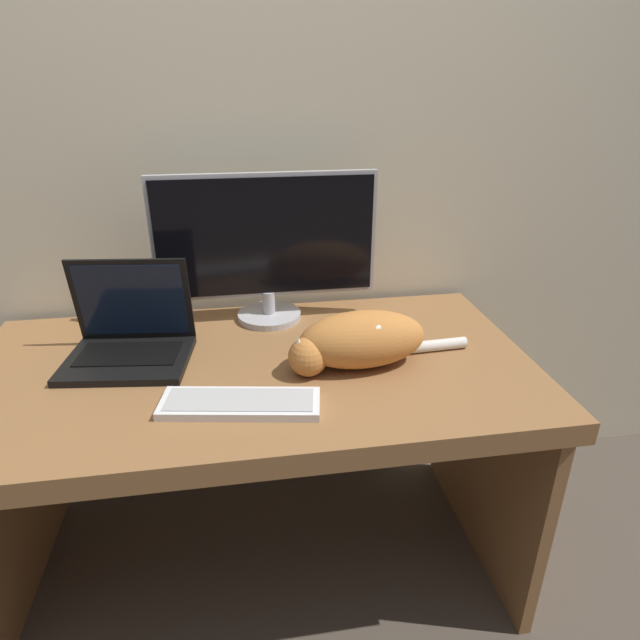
{
  "coord_description": "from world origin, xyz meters",
  "views": [
    {
      "loc": [
        -0.02,
        -0.88,
        1.46
      ],
      "look_at": [
        0.18,
        0.36,
        0.89
      ],
      "focal_mm": 30.0,
      "sensor_mm": 36.0,
      "label": 1
    }
  ],
  "objects_px": {
    "laptop": "(129,340)",
    "cat": "(359,339)",
    "monitor": "(266,246)",
    "external_keyboard": "(240,403)"
  },
  "relations": [
    {
      "from": "laptop",
      "to": "cat",
      "type": "bearing_deg",
      "value": -6.01
    },
    {
      "from": "monitor",
      "to": "laptop",
      "type": "xyz_separation_m",
      "value": [
        -0.4,
        -0.2,
        -0.19
      ]
    },
    {
      "from": "laptop",
      "to": "monitor",
      "type": "bearing_deg",
      "value": 34.06
    },
    {
      "from": "monitor",
      "to": "external_keyboard",
      "type": "xyz_separation_m",
      "value": [
        -0.1,
        -0.5,
        -0.23
      ]
    },
    {
      "from": "laptop",
      "to": "cat",
      "type": "xyz_separation_m",
      "value": [
        0.61,
        -0.14,
        0.02
      ]
    },
    {
      "from": "monitor",
      "to": "external_keyboard",
      "type": "height_order",
      "value": "monitor"
    },
    {
      "from": "external_keyboard",
      "to": "cat",
      "type": "bearing_deg",
      "value": 35.5
    },
    {
      "from": "laptop",
      "to": "external_keyboard",
      "type": "height_order",
      "value": "laptop"
    },
    {
      "from": "external_keyboard",
      "to": "monitor",
      "type": "bearing_deg",
      "value": 87.64
    },
    {
      "from": "laptop",
      "to": "external_keyboard",
      "type": "bearing_deg",
      "value": -38.52
    }
  ]
}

